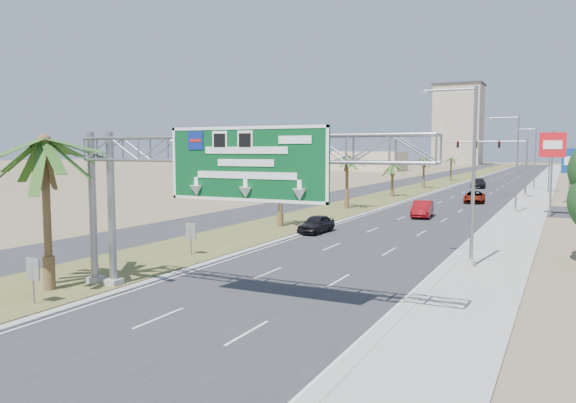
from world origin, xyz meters
The scene contains 27 objects.
ground centered at (0.00, 0.00, 0.00)m, with size 600.00×600.00×0.00m, color #8C7A59.
road centered at (0.00, 110.00, 0.01)m, with size 12.00×300.00×0.02m, color #28282B.
sidewalk_right centered at (8.50, 110.00, 0.05)m, with size 4.00×300.00×0.10m, color #9E9B93.
median_grass centered at (-10.00, 110.00, 0.06)m, with size 7.00×300.00×0.12m, color #4F5726.
opposing_road centered at (-17.00, 110.00, 0.01)m, with size 8.00×300.00×0.02m, color #28282B.
sign_gantry centered at (-1.06, 9.93, 6.06)m, with size 16.75×1.24×7.50m.
palm_near centered at (-9.20, 8.00, 6.93)m, with size 5.70×5.70×8.35m.
palm_row_b centered at (-9.50, 32.00, 4.90)m, with size 3.99×3.99×5.95m.
palm_row_c centered at (-9.50, 48.00, 5.66)m, with size 3.99×3.99×6.75m.
palm_row_d centered at (-9.50, 66.00, 4.42)m, with size 3.99×3.99×5.45m.
palm_row_e centered at (-9.50, 85.00, 5.09)m, with size 3.99×3.99×6.15m.
palm_row_f centered at (-9.50, 110.00, 4.71)m, with size 3.99×3.99×5.75m.
streetlight_near centered at (7.30, 22.00, 4.69)m, with size 3.27×0.44×10.00m.
streetlight_mid centered at (7.30, 52.00, 4.69)m, with size 3.27×0.44×10.00m.
streetlight_far centered at (7.30, 88.00, 4.69)m, with size 3.27×0.44×10.00m.
signal_mast centered at (5.17, 71.97, 4.85)m, with size 10.28×0.71×8.00m.
median_signback_a centered at (-7.80, 6.00, 1.45)m, with size 0.75×0.08×2.08m.
median_signback_b centered at (-8.50, 18.00, 1.45)m, with size 0.75×0.08×2.08m.
tower_distant centered at (-32.00, 250.00, 17.50)m, with size 20.00×16.00×35.00m, color tan.
building_distant_left centered at (-45.00, 160.00, 3.00)m, with size 24.00×14.00×6.00m, color #CBB489.
car_left_lane centered at (-5.50, 30.42, 0.71)m, with size 1.67×4.16×1.42m, color black.
car_mid_lane centered at (-0.36, 44.43, 0.80)m, with size 1.70×4.88×1.61m, color maroon.
car_right_lane centered at (2.00, 62.19, 0.71)m, with size 2.37×5.14×1.43m, color gray.
car_far centered at (-1.34, 90.45, 0.82)m, with size 2.31×5.68×1.65m, color black.
pole_sign_red_near centered at (10.75, 50.50, 6.59)m, with size 2.40×0.38×8.44m.
pole_sign_blue centered at (12.46, 66.12, 5.01)m, with size 2.01×0.41×6.94m.
pole_sign_red_far centered at (9.71, 84.23, 6.75)m, with size 2.14×1.14×8.54m.
Camera 1 is at (12.01, -9.92, 6.57)m, focal length 35.00 mm.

